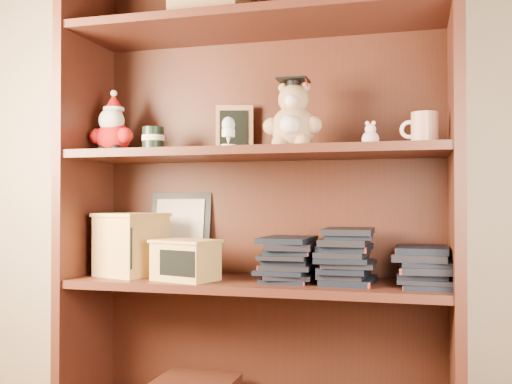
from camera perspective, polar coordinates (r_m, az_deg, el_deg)
bookcase at (r=1.89m, az=0.33°, el=-1.28°), size 1.20×0.35×1.60m
shelf_lower at (r=1.85m, az=-0.00°, el=-8.77°), size 1.14×0.33×0.02m
shelf_upper at (r=1.84m, az=-0.00°, el=3.66°), size 1.14×0.33×0.02m
santa_plush at (r=2.03m, az=-13.48°, el=5.84°), size 0.15×0.11×0.22m
teachers_tin at (r=1.96m, az=-9.76°, el=4.96°), size 0.07×0.07×0.08m
chalkboard_plaque at (r=1.99m, az=-2.06°, el=5.90°), size 0.12×0.08×0.16m
egg_cup at (r=1.80m, az=-2.65°, el=5.81°), size 0.04×0.04×0.09m
grad_teddy_bear at (r=1.82m, az=3.55°, el=6.74°), size 0.18×0.15×0.22m
pink_figurine at (r=1.79m, az=10.85°, el=5.18°), size 0.05×0.05×0.08m
teacher_mug at (r=1.78m, az=15.70°, el=5.79°), size 0.11×0.08×0.10m
certificate_frame at (r=2.07m, az=-7.23°, el=-3.81°), size 0.22×0.06×0.27m
treats_box at (r=1.99m, az=-11.82°, el=-4.86°), size 0.24×0.24×0.20m
pencils_box at (r=1.85m, az=-6.73°, el=-6.42°), size 0.22×0.19×0.12m
book_stack_left at (r=1.82m, az=3.10°, el=-6.23°), size 0.14×0.20×0.14m
book_stack_mid at (r=1.79m, az=8.59°, el=-6.05°), size 0.14×0.20×0.16m
book_stack_right at (r=1.78m, az=15.83°, el=-6.83°), size 0.14×0.20×0.11m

